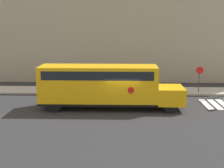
# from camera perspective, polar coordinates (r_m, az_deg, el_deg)

# --- Properties ---
(ground_plane) EXTENTS (60.00, 60.00, 0.00)m
(ground_plane) POSITION_cam_1_polar(r_m,az_deg,el_deg) (23.08, 1.89, -4.84)
(ground_plane) COLOR #28282B
(sidewalk_strip) EXTENTS (44.00, 3.00, 0.15)m
(sidewalk_strip) POSITION_cam_1_polar(r_m,az_deg,el_deg) (29.37, 1.89, -1.22)
(sidewalk_strip) COLOR #B2ADA3
(sidewalk_strip) RESTS_ON ground
(building_backdrop) EXTENTS (32.00, 4.00, 13.39)m
(building_backdrop) POSITION_cam_1_polar(r_m,az_deg,el_deg) (35.19, 1.96, 11.68)
(building_backdrop) COLOR #9E937F
(building_backdrop) RESTS_ON ground
(crosswalk_stripes) EXTENTS (3.30, 3.20, 0.01)m
(crosswalk_stripes) POSITION_cam_1_polar(r_m,az_deg,el_deg) (26.28, 19.77, -3.51)
(crosswalk_stripes) COLOR white
(crosswalk_stripes) RESTS_ON ground
(school_bus) EXTENTS (10.65, 2.57, 3.23)m
(school_bus) POSITION_cam_1_polar(r_m,az_deg,el_deg) (23.21, -1.50, -0.08)
(school_bus) COLOR #EAA80F
(school_bus) RESTS_ON ground
(stop_sign) EXTENTS (0.65, 0.10, 2.48)m
(stop_sign) POSITION_cam_1_polar(r_m,az_deg,el_deg) (29.19, 15.68, 1.39)
(stop_sign) COLOR #38383A
(stop_sign) RESTS_ON ground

